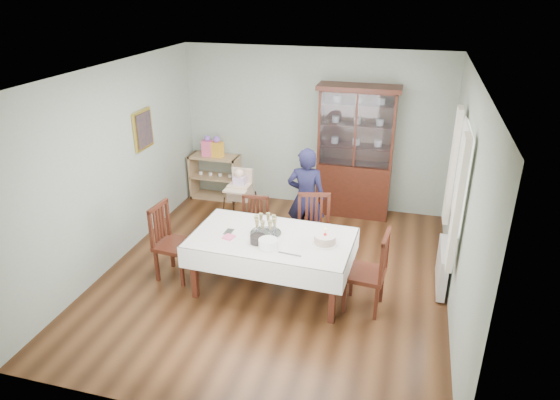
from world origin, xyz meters
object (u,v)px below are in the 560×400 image
at_px(china_cabinet, 355,150).
at_px(chair_end_left, 175,256).
at_px(gift_bag_pink, 208,147).
at_px(gift_bag_orange, 217,147).
at_px(chair_far_right, 314,247).
at_px(sideboard, 215,177).
at_px(chair_far_left, 254,241).
at_px(dining_table, 272,263).
at_px(birthday_cake, 325,240).
at_px(woman, 306,198).
at_px(champagne_tray, 266,229).
at_px(chair_end_right, 366,286).
at_px(high_chair, 241,206).

relative_size(china_cabinet, chair_end_left, 2.12).
distance_m(gift_bag_pink, gift_bag_orange, 0.18).
height_order(chair_far_right, gift_bag_orange, gift_bag_orange).
bearing_deg(gift_bag_orange, sideboard, 165.14).
relative_size(chair_far_left, gift_bag_pink, 2.39).
bearing_deg(dining_table, birthday_cake, 0.45).
bearing_deg(chair_far_right, gift_bag_orange, 124.52).
xyz_separation_m(chair_end_left, woman, (1.49, 1.30, 0.46)).
distance_m(chair_far_left, champagne_tray, 0.95).
relative_size(dining_table, chair_end_right, 1.98).
relative_size(woman, gift_bag_orange, 4.10).
distance_m(china_cabinet, chair_far_right, 2.08).
relative_size(chair_end_right, woman, 0.67).
bearing_deg(sideboard, woman, -34.05).
distance_m(sideboard, high_chair, 1.38).
distance_m(chair_far_left, gift_bag_pink, 2.46).
distance_m(chair_far_left, chair_end_left, 1.14).
distance_m(chair_end_right, gift_bag_pink, 4.15).
relative_size(dining_table, gift_bag_orange, 5.46).
height_order(sideboard, gift_bag_orange, gift_bag_orange).
bearing_deg(champagne_tray, gift_bag_orange, 123.12).
relative_size(sideboard, high_chair, 0.88).
bearing_deg(chair_end_left, china_cabinet, -32.72).
relative_size(champagne_tray, gift_bag_pink, 1.05).
xyz_separation_m(dining_table, gift_bag_pink, (-1.92, 2.58, 0.58)).
bearing_deg(chair_far_right, chair_far_left, 164.22).
bearing_deg(chair_far_right, champagne_tray, -142.01).
xyz_separation_m(chair_far_left, gift_bag_orange, (-1.27, 1.87, 0.70)).
xyz_separation_m(sideboard, chair_end_left, (0.48, -2.63, -0.10)).
relative_size(sideboard, chair_far_right, 0.87).
bearing_deg(chair_far_right, sideboard, 125.20).
distance_m(dining_table, chair_far_left, 0.87).
relative_size(chair_end_left, woman, 0.67).
xyz_separation_m(chair_far_right, high_chair, (-1.35, 0.83, 0.09)).
height_order(chair_far_right, champagne_tray, chair_far_right).
distance_m(sideboard, woman, 2.41).
height_order(high_chair, gift_bag_orange, gift_bag_orange).
height_order(woman, champagne_tray, woman).
bearing_deg(birthday_cake, sideboard, 133.74).
bearing_deg(chair_end_right, china_cabinet, -164.00).
distance_m(dining_table, woman, 1.33).
xyz_separation_m(chair_end_left, birthday_cake, (2.00, 0.04, 0.51)).
distance_m(chair_far_left, woman, 0.98).
relative_size(china_cabinet, chair_far_right, 2.11).
relative_size(chair_end_left, gift_bag_orange, 2.74).
bearing_deg(chair_end_right, gift_bag_orange, -127.06).
bearing_deg(high_chair, chair_end_right, -34.83).
bearing_deg(sideboard, chair_far_right, -40.81).
relative_size(chair_end_left, chair_end_right, 0.99).
height_order(china_cabinet, high_chair, china_cabinet).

